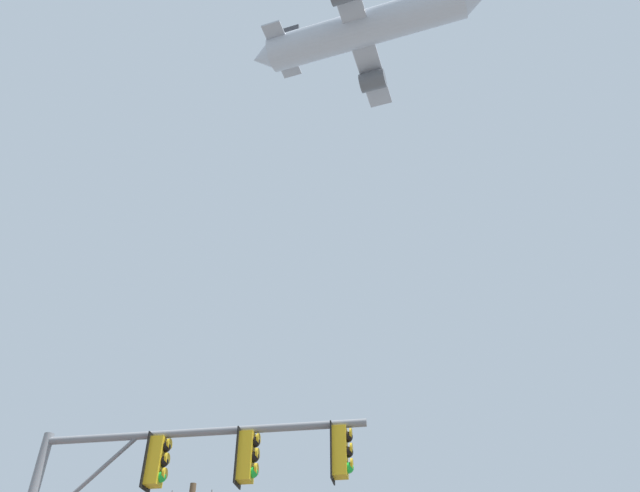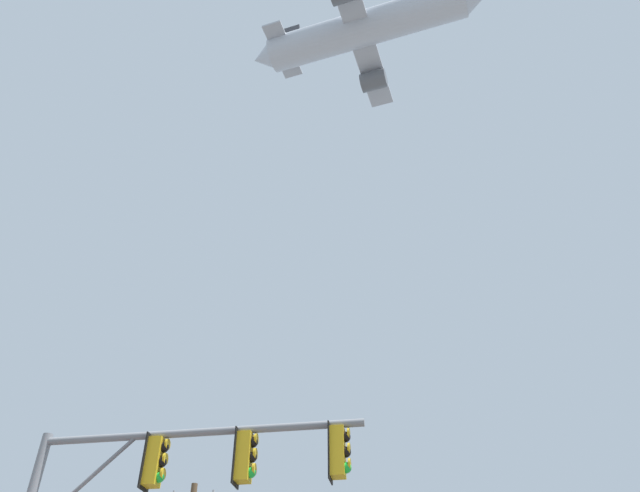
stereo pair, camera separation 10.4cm
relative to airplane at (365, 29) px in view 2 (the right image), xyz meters
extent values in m
cylinder|color=slate|center=(-4.91, -17.41, -40.10)|extent=(6.40, 0.76, 0.15)
cylinder|color=slate|center=(-7.14, -17.20, -41.02)|extent=(1.98, 0.27, 1.90)
cube|color=gold|center=(-2.23, -17.67, -40.62)|extent=(0.29, 0.34, 0.90)
cylinder|color=gold|center=(-2.23, -17.67, -40.11)|extent=(0.05, 0.05, 0.12)
cube|color=black|center=(-2.36, -17.65, -40.62)|extent=(0.07, 0.46, 1.04)
sphere|color=black|center=(-2.08, -17.68, -40.35)|extent=(0.20, 0.20, 0.20)
cylinder|color=gold|center=(-2.02, -17.69, -40.29)|extent=(0.06, 0.21, 0.21)
sphere|color=black|center=(-2.08, -17.68, -40.63)|extent=(0.20, 0.20, 0.20)
cylinder|color=gold|center=(-2.02, -17.69, -40.57)|extent=(0.06, 0.21, 0.21)
sphere|color=green|center=(-2.08, -17.68, -40.91)|extent=(0.20, 0.20, 0.20)
cylinder|color=gold|center=(-2.02, -17.69, -40.85)|extent=(0.06, 0.21, 0.21)
cube|color=gold|center=(-3.98, -17.50, -40.62)|extent=(0.29, 0.34, 0.90)
cylinder|color=gold|center=(-3.98, -17.50, -40.11)|extent=(0.05, 0.05, 0.12)
cube|color=black|center=(-4.12, -17.49, -40.62)|extent=(0.07, 0.46, 1.04)
sphere|color=black|center=(-3.84, -17.51, -40.35)|extent=(0.20, 0.20, 0.20)
cylinder|color=gold|center=(-3.77, -17.52, -40.29)|extent=(0.06, 0.21, 0.21)
sphere|color=black|center=(-3.84, -17.51, -40.63)|extent=(0.20, 0.20, 0.20)
cylinder|color=gold|center=(-3.77, -17.52, -40.57)|extent=(0.06, 0.21, 0.21)
sphere|color=green|center=(-3.84, -17.51, -40.91)|extent=(0.20, 0.20, 0.20)
cylinder|color=gold|center=(-3.77, -17.52, -40.85)|extent=(0.06, 0.21, 0.21)
cube|color=gold|center=(-5.74, -17.33, -40.62)|extent=(0.29, 0.34, 0.90)
cylinder|color=gold|center=(-5.74, -17.33, -40.11)|extent=(0.05, 0.05, 0.12)
cube|color=black|center=(-5.88, -17.32, -40.62)|extent=(0.07, 0.46, 1.04)
sphere|color=black|center=(-5.59, -17.34, -40.35)|extent=(0.20, 0.20, 0.20)
cylinder|color=gold|center=(-5.53, -17.35, -40.29)|extent=(0.06, 0.21, 0.21)
sphere|color=black|center=(-5.59, -17.34, -40.63)|extent=(0.20, 0.20, 0.20)
cylinder|color=gold|center=(-5.53, -17.35, -40.57)|extent=(0.06, 0.21, 0.21)
sphere|color=green|center=(-5.59, -17.34, -40.91)|extent=(0.20, 0.20, 0.20)
cylinder|color=gold|center=(-5.53, -17.35, -40.85)|extent=(0.06, 0.21, 0.21)
cylinder|color=gray|center=(-8.44, -0.96, -36.68)|extent=(0.10, 0.10, 0.18)
cylinder|color=#B7BCC6|center=(-0.02, 0.00, 0.08)|extent=(16.53, 7.00, 2.90)
cone|color=#B7BCC6|center=(-8.70, 2.31, 0.08)|extent=(2.39, 2.85, 2.47)
cube|color=#A8ADB7|center=(-0.46, 0.12, -0.35)|extent=(5.89, 15.42, 0.33)
cylinder|color=#595B60|center=(0.65, 4.29, -1.22)|extent=(2.52, 2.14, 1.63)
cube|color=#333338|center=(-6.86, 1.82, 1.72)|extent=(2.51, 0.86, 3.45)
cube|color=#A8ADB7|center=(-7.03, 1.87, 0.36)|extent=(2.98, 5.68, 0.18)
camera|label=1|loc=(-1.92, -28.73, -44.33)|focal=33.92mm
camera|label=2|loc=(-1.82, -28.72, -44.33)|focal=33.92mm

